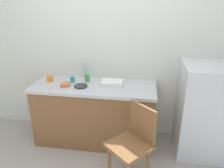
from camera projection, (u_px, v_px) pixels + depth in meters
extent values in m
cube|color=silver|center=(109.00, 45.00, 3.00)|extent=(4.80, 0.10, 2.62)
cube|color=brown|center=(95.00, 114.00, 3.05)|extent=(1.59, 0.60, 0.81)
cube|color=#B7B7BC|center=(94.00, 86.00, 2.89)|extent=(1.63, 0.64, 0.04)
cylinder|color=#B7B7BC|center=(85.00, 70.00, 3.09)|extent=(0.02, 0.02, 0.24)
cube|color=silver|center=(204.00, 110.00, 2.76)|extent=(0.62, 0.63, 1.19)
cylinder|color=brown|center=(109.00, 163.00, 2.41)|extent=(0.04, 0.04, 0.45)
cylinder|color=brown|center=(129.00, 152.00, 2.58)|extent=(0.04, 0.04, 0.45)
cylinder|color=brown|center=(148.00, 166.00, 2.37)|extent=(0.04, 0.04, 0.45)
cube|color=brown|center=(129.00, 146.00, 2.30)|extent=(0.57, 0.57, 0.04)
cube|color=brown|center=(142.00, 122.00, 2.32)|extent=(0.29, 0.26, 0.40)
cube|color=white|center=(112.00, 83.00, 2.89)|extent=(0.28, 0.20, 0.05)
cylinder|color=#C67042|center=(65.00, 85.00, 2.84)|extent=(0.13, 0.13, 0.04)
cylinder|color=#2D2D2D|center=(81.00, 86.00, 2.82)|extent=(0.17, 0.17, 0.02)
cylinder|color=green|center=(87.00, 78.00, 2.98)|extent=(0.07, 0.07, 0.10)
cylinder|color=orange|center=(50.00, 78.00, 2.99)|extent=(0.08, 0.08, 0.09)
cylinder|color=teal|center=(72.00, 79.00, 2.97)|extent=(0.06, 0.06, 0.07)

